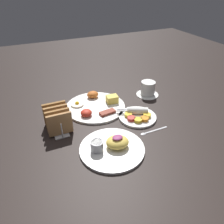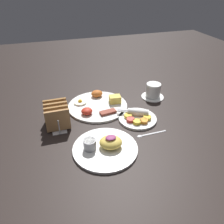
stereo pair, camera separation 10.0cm
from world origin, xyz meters
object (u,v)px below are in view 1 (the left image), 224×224
Objects in this scene: plate_condiments at (137,116)px; plate_foreground at (112,147)px; plate_breakfast at (96,106)px; toast_rack at (58,119)px; coffee_cup at (148,89)px.

plate_foreground is at bearing -142.91° from plate_condiments.
toast_rack is at bearing -154.47° from plate_breakfast.
coffee_cup is at bearing 46.86° from plate_condiments.
coffee_cup is at bearing 41.88° from plate_foreground.
plate_condiments is at bearing 37.09° from plate_foreground.
plate_foreground is 0.48m from coffee_cup.
plate_breakfast is 1.19× the size of plate_foreground.
plate_breakfast is 1.70× the size of plate_condiments.
toast_rack reaches higher than plate_condiments.
plate_breakfast is 0.32m from plate_foreground.
plate_condiments is 0.24m from coffee_cup.
toast_rack is (-0.21, -0.10, 0.04)m from plate_breakfast.
plate_foreground is at bearing -54.42° from toast_rack.
plate_condiments is 1.17× the size of toast_rack.
coffee_cup is (0.51, 0.10, -0.01)m from toast_rack.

